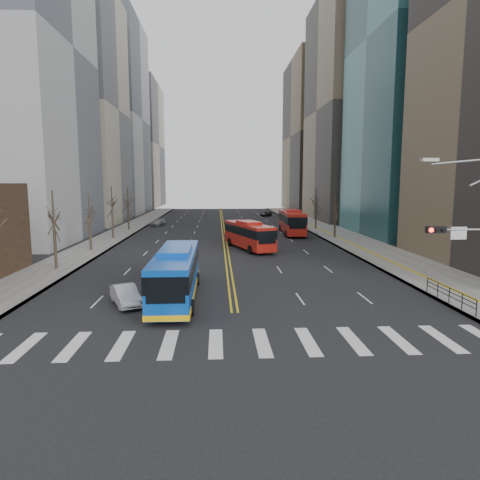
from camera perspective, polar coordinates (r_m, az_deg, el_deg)
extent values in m
plane|color=black|center=(22.36, -0.13, -13.53)|extent=(220.00, 220.00, 0.00)
cube|color=gray|center=(68.85, 12.58, 0.85)|extent=(7.00, 130.00, 0.15)
cube|color=gray|center=(68.07, -16.17, 0.65)|extent=(5.00, 130.00, 0.15)
cube|color=silver|center=(24.29, -26.75, -12.61)|extent=(0.70, 4.00, 0.01)
cube|color=silver|center=(23.46, -21.32, -13.02)|extent=(0.70, 4.00, 0.01)
cube|color=silver|center=(22.85, -15.53, -13.33)|extent=(0.70, 4.00, 0.01)
cube|color=silver|center=(22.47, -9.46, -13.52)|extent=(0.70, 4.00, 0.01)
cube|color=silver|center=(22.33, -3.25, -13.55)|extent=(0.70, 4.00, 0.01)
cube|color=silver|center=(22.44, 2.97, -13.44)|extent=(0.70, 4.00, 0.01)
cube|color=silver|center=(22.80, 9.04, -13.18)|extent=(0.70, 4.00, 0.01)
cube|color=silver|center=(23.40, 14.86, -12.80)|extent=(0.70, 4.00, 0.01)
cube|color=silver|center=(24.21, 20.31, -12.32)|extent=(0.70, 4.00, 0.01)
cube|color=silver|center=(25.22, 25.35, -11.78)|extent=(0.70, 4.00, 0.01)
cube|color=gold|center=(76.24, -2.42, 1.63)|extent=(0.15, 100.00, 0.01)
cube|color=gold|center=(76.25, -2.12, 1.64)|extent=(0.15, 100.00, 0.01)
cube|color=#A79C86|center=(92.86, -22.76, 15.76)|extent=(22.00, 22.00, 44.00)
cube|color=#9B9B9D|center=(118.50, -17.83, 15.09)|extent=(20.00, 26.00, 48.00)
cube|color=#327072|center=(75.27, 24.35, 23.20)|extent=(20.00, 22.00, 58.00)
cube|color=#807158|center=(98.06, 16.07, 16.18)|extent=(20.00, 26.00, 46.00)
cube|color=#A79C86|center=(148.93, -14.22, 12.09)|extent=(18.00, 30.00, 40.00)
cube|color=brown|center=(128.06, 10.80, 13.39)|extent=(18.00, 30.00, 42.00)
cylinder|color=gray|center=(26.90, 28.35, 1.24)|extent=(4.50, 0.12, 0.12)
cube|color=black|center=(25.94, 24.67, 1.26)|extent=(1.10, 0.28, 0.38)
cylinder|color=#FF190C|center=(25.64, 24.15, 1.22)|extent=(0.24, 0.08, 0.24)
cylinder|color=black|center=(25.80, 24.84, 1.21)|extent=(0.24, 0.08, 0.24)
cylinder|color=black|center=(25.96, 25.52, 1.21)|extent=(0.24, 0.08, 0.24)
cube|color=white|center=(26.59, 27.13, 0.82)|extent=(0.90, 0.06, 0.70)
cube|color=#999993|center=(25.56, 23.95, 9.75)|extent=(0.90, 0.35, 0.18)
cube|color=black|center=(31.68, 26.18, -5.76)|extent=(0.04, 6.00, 0.04)
cylinder|color=black|center=(29.31, 28.99, -8.00)|extent=(0.06, 0.06, 1.00)
cylinder|color=black|center=(30.54, 27.50, -7.29)|extent=(0.06, 0.06, 1.00)
cylinder|color=black|center=(31.79, 26.12, -6.64)|extent=(0.06, 0.06, 1.00)
cylinder|color=black|center=(33.07, 24.86, -6.03)|extent=(0.06, 0.06, 1.00)
cylinder|color=black|center=(34.36, 23.69, -5.46)|extent=(0.06, 0.06, 1.00)
cylinder|color=#2F241C|center=(42.96, -23.40, -1.15)|extent=(0.28, 0.28, 3.90)
cylinder|color=#2F241C|center=(53.33, -19.33, 0.51)|extent=(0.28, 0.28, 3.60)
cylinder|color=#2F241C|center=(63.88, -16.60, 1.93)|extent=(0.28, 0.28, 4.00)
cylinder|color=#2F241C|center=(74.58, -14.65, 2.71)|extent=(0.28, 0.28, 3.80)
cylinder|color=#2F241C|center=(63.48, 12.53, 1.81)|extent=(0.28, 0.28, 3.50)
cylinder|color=#2F241C|center=(75.04, 10.08, 2.86)|extent=(0.28, 0.28, 3.75)
cube|color=#0C4BB9|center=(30.17, -8.53, -4.38)|extent=(2.57, 12.32, 2.94)
cube|color=black|center=(30.06, -8.55, -3.32)|extent=(2.63, 12.34, 1.05)
cube|color=#0C4BB9|center=(29.88, -8.59, -1.44)|extent=(2.05, 4.31, 0.40)
cube|color=yellow|center=(30.46, -8.48, -6.72)|extent=(2.63, 12.34, 0.35)
cylinder|color=black|center=(26.86, -12.02, -8.89)|extent=(0.30, 1.00, 1.00)
cylinder|color=black|center=(26.59, -6.48, -8.94)|extent=(0.30, 1.00, 1.00)
cylinder|color=black|center=(34.42, -10.01, -5.15)|extent=(0.30, 1.00, 1.00)
cylinder|color=black|center=(34.21, -5.72, -5.15)|extent=(0.30, 1.00, 1.00)
cube|color=red|center=(51.87, 1.17, 0.69)|extent=(5.63, 10.99, 2.78)
cube|color=black|center=(51.81, 1.17, 1.29)|extent=(5.69, 11.02, 1.00)
cube|color=red|center=(51.71, 1.17, 2.32)|extent=(3.02, 4.18, 0.40)
cylinder|color=black|center=(48.43, 1.36, -1.30)|extent=(0.59, 1.04, 1.00)
cylinder|color=black|center=(49.40, 3.98, -1.14)|extent=(0.59, 1.04, 1.00)
cylinder|color=black|center=(54.79, -1.38, -0.24)|extent=(0.59, 1.04, 1.00)
cylinder|color=black|center=(55.65, 1.00, -0.12)|extent=(0.59, 1.04, 1.00)
cube|color=red|center=(67.38, 6.92, 2.44)|extent=(3.26, 12.34, 3.21)
cube|color=black|center=(67.33, 6.93, 2.96)|extent=(3.33, 12.37, 1.14)
cube|color=red|center=(67.25, 6.95, 3.89)|extent=(2.39, 4.37, 0.40)
cylinder|color=black|center=(63.50, 6.13, 0.81)|extent=(0.34, 1.01, 1.00)
cylinder|color=black|center=(63.89, 8.61, 0.81)|extent=(0.34, 1.01, 1.00)
cylinder|color=black|center=(71.23, 5.37, 1.57)|extent=(0.34, 1.01, 1.00)
cylinder|color=black|center=(71.58, 7.59, 1.57)|extent=(0.34, 1.01, 1.00)
imported|color=silver|center=(29.61, -15.03, -7.11)|extent=(2.88, 4.20, 1.31)
imported|color=black|center=(72.86, 7.06, 1.83)|extent=(2.69, 4.31, 1.37)
imported|color=gray|center=(80.81, -10.88, 2.29)|extent=(2.79, 4.60, 1.25)
imported|color=black|center=(102.65, 3.51, 3.53)|extent=(3.45, 4.69, 1.18)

